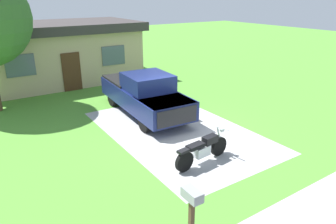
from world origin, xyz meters
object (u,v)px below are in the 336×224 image
Objects in this scene: pickup_truck at (143,93)px; neighbor_house at (58,52)px; motorcycle at (203,149)px; mailbox at (192,202)px.

neighbor_house is (-1.55, 7.82, 0.84)m from pickup_truck.
pickup_truck is (0.61, 4.90, 0.48)m from motorcycle.
mailbox is 0.13× the size of neighbor_house.
pickup_truck reaches higher than motorcycle.
motorcycle is at bearing -97.07° from pickup_truck.
motorcycle is 12.82m from neighbor_house.
neighbor_house is at bearing 84.84° from mailbox.
neighbor_house reaches higher than motorcycle.
motorcycle is 4.96m from pickup_truck.
pickup_truck is 4.54× the size of mailbox.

